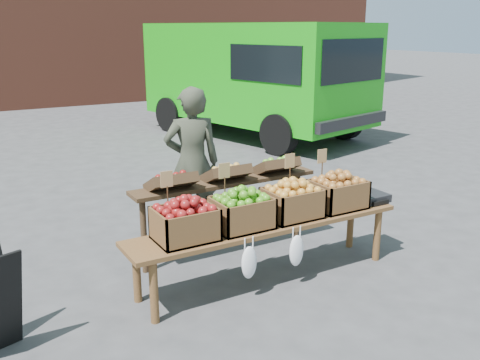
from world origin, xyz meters
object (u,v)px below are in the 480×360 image
crate_red_apples (292,203)px  crate_green_apples (338,194)px  weighing_scale (369,197)px  back_table (226,206)px  crate_golden_apples (185,224)px  delivery_van (255,81)px  crate_russet_pears (242,213)px  vendor (192,163)px  display_bench (267,251)px

crate_red_apples → crate_green_apples: 0.55m
weighing_scale → back_table: bearing=150.8°
crate_golden_apples → back_table: bearing=42.4°
delivery_van → crate_russet_pears: size_ratio=10.62×
vendor → crate_russet_pears: (-0.17, -1.38, -0.14)m
vendor → crate_green_apples: bearing=141.3°
display_bench → weighing_scale: 1.29m
back_table → weighing_scale: 1.48m
delivery_van → crate_red_apples: 6.92m
back_table → crate_green_apples: size_ratio=4.20×
display_bench → crate_russet_pears: 0.51m
crate_green_apples → weighing_scale: bearing=0.0°
back_table → crate_red_apples: bearing=-66.6°
vendor → display_bench: bearing=111.6°
vendor → back_table: (0.07, -0.66, -0.33)m
crate_golden_apples → crate_green_apples: size_ratio=1.00×
display_bench → crate_red_apples: size_ratio=5.40×
back_table → crate_green_apples: back_table is taller
vendor → crate_golden_apples: size_ratio=3.38×
display_bench → crate_red_apples: crate_red_apples is taller
crate_golden_apples → weighing_scale: size_ratio=1.47×
back_table → crate_red_apples: (0.31, -0.72, 0.19)m
back_table → crate_russet_pears: bearing=-108.4°
delivery_van → display_bench: delivery_van is taller
back_table → weighing_scale: size_ratio=6.18×
vendor → crate_golden_apples: bearing=79.6°
crate_russet_pears → crate_green_apples: (1.10, 0.00, 0.00)m
vendor → crate_green_apples: size_ratio=3.38×
display_bench → crate_green_apples: crate_green_apples is taller
crate_golden_apples → crate_russet_pears: 0.55m
back_table → delivery_van: bearing=55.7°
vendor → weighing_scale: size_ratio=4.98×
delivery_van → crate_russet_pears: delivery_van is taller
display_bench → crate_russet_pears: bearing=180.0°
delivery_van → weighing_scale: delivery_van is taller
crate_red_apples → crate_green_apples: (0.55, 0.00, 0.00)m
crate_russet_pears → crate_green_apples: same height
vendor → weighing_scale: (1.35, -1.38, -0.24)m
back_table → crate_red_apples: 0.81m
crate_golden_apples → weighing_scale: bearing=0.0°
crate_golden_apples → crate_red_apples: same height
back_table → crate_russet_pears: size_ratio=4.20×
crate_green_apples → crate_red_apples: bearing=180.0°
vendor → crate_red_apples: bearing=122.7°
display_bench → crate_red_apples: (0.27, 0.00, 0.42)m
crate_russet_pears → crate_red_apples: size_ratio=1.00×
vendor → crate_red_apples: vendor is taller
crate_golden_apples → crate_green_apples: (1.65, 0.00, 0.00)m
vendor → delivery_van: bearing=-111.1°
delivery_van → back_table: bearing=-138.2°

